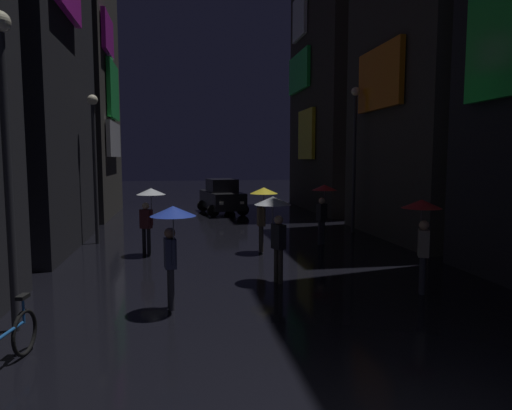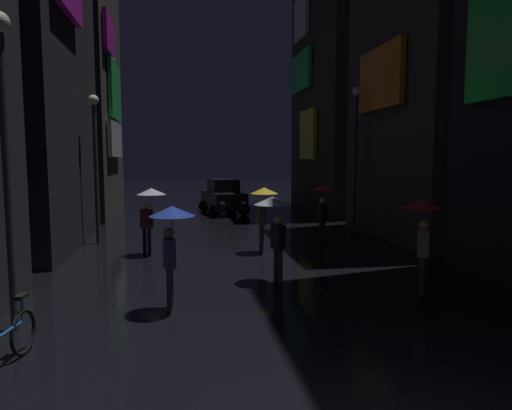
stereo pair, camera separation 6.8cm
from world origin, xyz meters
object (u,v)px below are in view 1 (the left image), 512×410
(streetlamp_left_far, at_px, (94,151))
(streetlamp_right_far, at_px, (355,143))
(pedestrian_near_crossing_red, at_px, (323,197))
(car_distant, at_px, (222,197))
(pedestrian_midstreet_centre_yellow, at_px, (263,201))
(streetlamp_left_near, at_px, (6,135))
(pedestrian_midstreet_left_blue, at_px, (172,228))
(pedestrian_foreground_right_red, at_px, (422,220))
(pedestrian_foreground_left_clear, at_px, (275,215))
(pedestrian_far_right_clear, at_px, (149,203))
(bicycle_parked_at_storefront, at_px, (5,345))

(streetlamp_left_far, xyz_separation_m, streetlamp_right_far, (10.00, 0.82, 0.35))
(pedestrian_near_crossing_red, bearing_deg, car_distant, 105.42)
(pedestrian_midstreet_centre_yellow, relative_size, streetlamp_left_near, 0.39)
(pedestrian_midstreet_left_blue, relative_size, car_distant, 0.49)
(pedestrian_foreground_right_red, distance_m, pedestrian_foreground_left_clear, 3.40)
(pedestrian_near_crossing_red, xyz_separation_m, pedestrian_foreground_left_clear, (-2.78, -4.69, 0.00))
(pedestrian_midstreet_centre_yellow, relative_size, streetlamp_right_far, 0.36)
(pedestrian_far_right_clear, distance_m, car_distant, 11.14)
(pedestrian_foreground_right_red, xyz_separation_m, streetlamp_right_far, (1.70, 8.31, 1.99))
(pedestrian_midstreet_centre_yellow, xyz_separation_m, pedestrian_far_right_clear, (-3.59, 0.18, 0.00))
(pedestrian_near_crossing_red, height_order, pedestrian_midstreet_left_blue, same)
(pedestrian_foreground_right_red, bearing_deg, bicycle_parked_at_storefront, -161.65)
(pedestrian_foreground_right_red, height_order, pedestrian_far_right_clear, same)
(bicycle_parked_at_storefront, bearing_deg, pedestrian_far_right_clear, 78.45)
(pedestrian_midstreet_centre_yellow, relative_size, car_distant, 0.49)
(pedestrian_midstreet_centre_yellow, distance_m, pedestrian_near_crossing_red, 2.63)
(pedestrian_foreground_left_clear, distance_m, streetlamp_right_far, 8.68)
(car_distant, relative_size, streetlamp_left_near, 0.79)
(pedestrian_foreground_right_red, bearing_deg, pedestrian_midstreet_centre_yellow, 118.68)
(pedestrian_midstreet_centre_yellow, height_order, pedestrian_far_right_clear, same)
(bicycle_parked_at_storefront, bearing_deg, pedestrian_midstreet_left_blue, 43.71)
(bicycle_parked_at_storefront, bearing_deg, pedestrian_foreground_left_clear, 39.85)
(pedestrian_midstreet_left_blue, height_order, streetlamp_right_far, streetlamp_right_far)
(pedestrian_far_right_clear, bearing_deg, bicycle_parked_at_storefront, -101.55)
(pedestrian_foreground_right_red, height_order, bicycle_parked_at_storefront, pedestrian_foreground_right_red)
(pedestrian_foreground_left_clear, height_order, car_distant, pedestrian_foreground_left_clear)
(pedestrian_midstreet_left_blue, xyz_separation_m, streetlamp_left_near, (-2.75, -0.60, 1.76))
(bicycle_parked_at_storefront, bearing_deg, pedestrian_midstreet_centre_yellow, 55.72)
(pedestrian_foreground_right_red, distance_m, streetlamp_left_far, 11.30)
(bicycle_parked_at_storefront, bearing_deg, car_distant, 75.09)
(pedestrian_foreground_right_red, bearing_deg, streetlamp_left_near, -173.31)
(streetlamp_right_far, bearing_deg, car_distant, 122.24)
(pedestrian_far_right_clear, distance_m, pedestrian_foreground_left_clear, 4.95)
(streetlamp_left_near, xyz_separation_m, streetlamp_left_far, (0.00, 8.47, -0.12))
(pedestrian_midstreet_left_blue, height_order, pedestrian_foreground_left_clear, same)
(pedestrian_midstreet_centre_yellow, distance_m, car_distant, 10.82)
(streetlamp_left_far, bearing_deg, bicycle_parked_at_storefront, -87.72)
(pedestrian_midstreet_left_blue, relative_size, streetlamp_left_far, 0.40)
(pedestrian_far_right_clear, relative_size, car_distant, 0.49)
(pedestrian_near_crossing_red, xyz_separation_m, pedestrian_far_right_clear, (-5.98, -0.91, 0.00))
(pedestrian_near_crossing_red, relative_size, pedestrian_foreground_right_red, 1.00)
(car_distant, distance_m, streetlamp_left_far, 10.11)
(car_distant, xyz_separation_m, streetlamp_left_near, (-5.30, -16.74, 2.50))
(bicycle_parked_at_storefront, xyz_separation_m, streetlamp_right_far, (9.60, 10.94, 3.27))
(pedestrian_foreground_right_red, relative_size, bicycle_parked_at_storefront, 1.18)
(pedestrian_midstreet_centre_yellow, xyz_separation_m, bicycle_parked_at_storefront, (-5.18, -7.60, -1.28))
(pedestrian_far_right_clear, xyz_separation_m, car_distant, (3.31, 10.61, -0.74))
(car_distant, xyz_separation_m, streetlamp_right_far, (4.70, -7.45, 2.74))
(streetlamp_left_far, bearing_deg, pedestrian_foreground_right_red, -42.06)
(car_distant, bearing_deg, pedestrian_near_crossing_red, -74.58)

